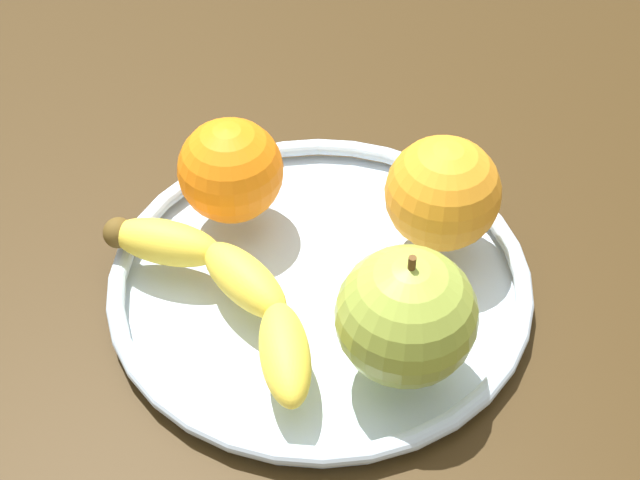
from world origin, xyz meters
TOP-DOWN VIEW (x-y plane):
  - ground_plane at (0.00, 0.00)cm, footprint 126.04×126.04cm
  - fruit_bowl at (0.00, 0.00)cm, footprint 28.12×28.12cm
  - banana at (-0.13, 6.55)cm, footprint 19.08×10.35cm
  - apple at (-8.53, -1.71)cm, footprint 8.27×8.27cm
  - orange_front_right at (7.86, 3.23)cm, footprint 7.23×7.23cm
  - orange_back_left at (0.11, -8.76)cm, footprint 7.69×7.69cm

SIDE VIEW (x-z plane):
  - ground_plane at x=0.00cm, z-range -4.00..0.00cm
  - fruit_bowl at x=0.00cm, z-range 0.02..1.82cm
  - banana at x=-0.13cm, z-range 1.80..4.80cm
  - orange_front_right at x=7.86cm, z-range 1.80..9.03cm
  - orange_back_left at x=0.11cm, z-range 1.80..9.49cm
  - apple at x=-8.53cm, z-range 1.40..10.47cm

